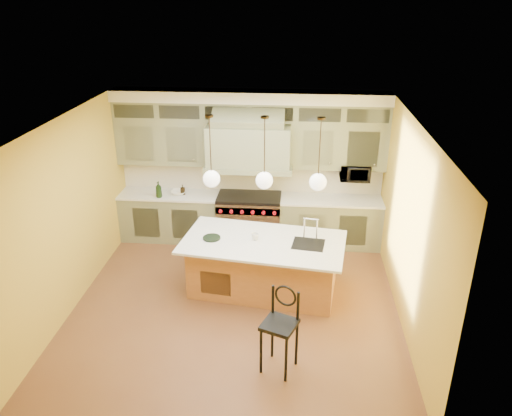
# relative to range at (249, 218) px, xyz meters

# --- Properties ---
(floor) EXTENTS (5.00, 5.00, 0.00)m
(floor) POSITION_rel_range_xyz_m (0.00, -2.14, -0.49)
(floor) COLOR brown
(floor) RESTS_ON ground
(ceiling) EXTENTS (5.00, 5.00, 0.00)m
(ceiling) POSITION_rel_range_xyz_m (0.00, -2.14, 2.41)
(ceiling) COLOR white
(ceiling) RESTS_ON wall_back
(wall_back) EXTENTS (5.00, 0.00, 5.00)m
(wall_back) POSITION_rel_range_xyz_m (0.00, 0.36, 0.96)
(wall_back) COLOR gold
(wall_back) RESTS_ON ground
(wall_front) EXTENTS (5.00, 0.00, 5.00)m
(wall_front) POSITION_rel_range_xyz_m (0.00, -4.64, 0.96)
(wall_front) COLOR gold
(wall_front) RESTS_ON ground
(wall_left) EXTENTS (0.00, 5.00, 5.00)m
(wall_left) POSITION_rel_range_xyz_m (-2.50, -2.14, 0.96)
(wall_left) COLOR gold
(wall_left) RESTS_ON ground
(wall_right) EXTENTS (0.00, 5.00, 5.00)m
(wall_right) POSITION_rel_range_xyz_m (2.50, -2.14, 0.96)
(wall_right) COLOR gold
(wall_right) RESTS_ON ground
(back_cabinetry) EXTENTS (5.00, 0.77, 2.90)m
(back_cabinetry) POSITION_rel_range_xyz_m (0.00, 0.09, 0.94)
(back_cabinetry) COLOR #777C5C
(back_cabinetry) RESTS_ON floor
(range) EXTENTS (1.20, 0.74, 0.96)m
(range) POSITION_rel_range_xyz_m (0.00, 0.00, 0.00)
(range) COLOR silver
(range) RESTS_ON floor
(kitchen_island) EXTENTS (2.69, 1.67, 1.35)m
(kitchen_island) POSITION_rel_range_xyz_m (0.41, -1.70, -0.01)
(kitchen_island) COLOR #A16539
(kitchen_island) RESTS_ON floor
(counter_stool) EXTENTS (0.53, 0.53, 1.17)m
(counter_stool) POSITION_rel_range_xyz_m (0.74, -3.51, 0.18)
(counter_stool) COLOR black
(counter_stool) RESTS_ON floor
(microwave) EXTENTS (0.54, 0.37, 0.30)m
(microwave) POSITION_rel_range_xyz_m (1.95, 0.11, 0.96)
(microwave) COLOR black
(microwave) RESTS_ON back_cabinetry
(oil_bottle_a) EXTENTS (0.14, 0.14, 0.31)m
(oil_bottle_a) POSITION_rel_range_xyz_m (-1.69, -0.18, 0.61)
(oil_bottle_a) COLOR black
(oil_bottle_a) RESTS_ON back_cabinetry
(oil_bottle_b) EXTENTS (0.10, 0.10, 0.19)m
(oil_bottle_b) POSITION_rel_range_xyz_m (-1.28, 0.01, 0.55)
(oil_bottle_b) COLOR black
(oil_bottle_b) RESTS_ON back_cabinetry
(fruit_bowl) EXTENTS (0.31, 0.31, 0.07)m
(fruit_bowl) POSITION_rel_range_xyz_m (-1.36, 0.01, 0.49)
(fruit_bowl) COLOR white
(fruit_bowl) RESTS_ON back_cabinetry
(cup) EXTENTS (0.13, 0.13, 0.11)m
(cup) POSITION_rel_range_xyz_m (0.26, -1.70, 0.49)
(cup) COLOR white
(cup) RESTS_ON kitchen_island
(pendant_left) EXTENTS (0.26, 0.26, 1.11)m
(pendant_left) POSITION_rel_range_xyz_m (-0.40, -1.69, 1.46)
(pendant_left) COLOR #2D2319
(pendant_left) RESTS_ON ceiling
(pendant_center) EXTENTS (0.26, 0.26, 1.11)m
(pendant_center) POSITION_rel_range_xyz_m (0.40, -1.69, 1.46)
(pendant_center) COLOR #2D2319
(pendant_center) RESTS_ON ceiling
(pendant_right) EXTENTS (0.26, 0.26, 1.11)m
(pendant_right) POSITION_rel_range_xyz_m (1.20, -1.69, 1.46)
(pendant_right) COLOR #2D2319
(pendant_right) RESTS_ON ceiling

